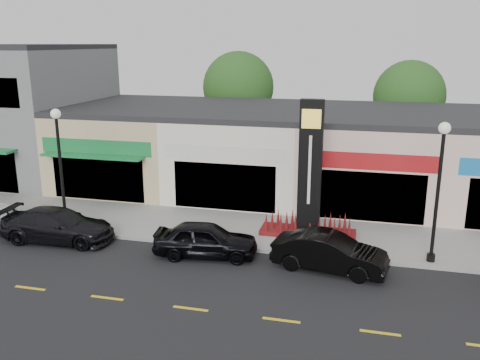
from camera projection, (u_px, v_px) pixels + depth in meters
The scene contains 15 objects.
ground at pixel (217, 270), 19.41m from camera, with size 120.00×120.00×0.00m, color black.
sidewalk at pixel (243, 229), 23.46m from camera, with size 52.00×4.30×0.15m, color gray.
curb at pixel (231, 247), 21.36m from camera, with size 52.00×0.20×0.15m, color gray.
building_grey_2story at pixel (2, 110), 33.23m from camera, with size 12.00×10.95×8.30m.
shop_beige at pixel (137, 143), 31.48m from camera, with size 7.00×10.85×4.80m.
shop_cream at pixel (247, 148), 29.87m from camera, with size 7.00×10.01×4.80m.
shop_pink_w at pixel (369, 154), 28.26m from camera, with size 7.00×10.01×4.80m.
tree_rear_west at pixel (238, 87), 37.23m from camera, with size 5.20×5.20×7.83m.
tree_rear_mid at pixel (409, 96), 34.55m from camera, with size 4.80×4.80×7.29m.
lamp_west_near at pixel (60, 157), 22.68m from camera, with size 0.44×0.44×5.47m.
lamp_east_near at pixel (439, 179), 18.99m from camera, with size 0.44×0.44×5.47m.
pylon_sign at pixel (309, 189), 22.05m from camera, with size 4.20×1.30×6.00m.
car_dark_sedan at pixel (58, 225), 22.10m from camera, with size 4.94×2.01×1.43m, color black.
car_black_sedan at pixel (206, 239), 20.53m from camera, with size 4.19×1.69×1.43m, color black.
car_black_conv at pixel (330, 252), 19.25m from camera, with size 4.34×1.51×1.43m, color black.
Camera 1 is at (5.13, -17.09, 8.43)m, focal length 38.00 mm.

